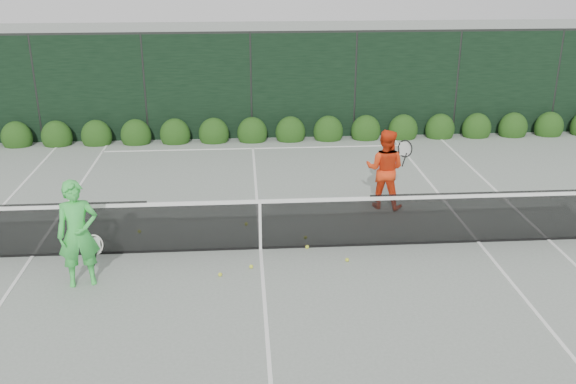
{
  "coord_description": "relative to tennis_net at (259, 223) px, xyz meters",
  "views": [
    {
      "loc": [
        -0.27,
        -10.7,
        5.18
      ],
      "look_at": [
        0.53,
        0.3,
        1.0
      ],
      "focal_mm": 40.0,
      "sensor_mm": 36.0,
      "label": 1
    }
  ],
  "objects": [
    {
      "name": "ground",
      "position": [
        0.02,
        0.0,
        -0.53
      ],
      "size": [
        80.0,
        80.0,
        0.0
      ],
      "primitive_type": "plane",
      "color": "gray",
      "rests_on": "ground"
    },
    {
      "name": "tennis_net",
      "position": [
        0.0,
        0.0,
        0.0
      ],
      "size": [
        12.9,
        0.1,
        1.07
      ],
      "color": "#113317",
      "rests_on": "ground"
    },
    {
      "name": "player_woman",
      "position": [
        -2.94,
        -1.08,
        0.37
      ],
      "size": [
        0.74,
        0.58,
        1.8
      ],
      "rotation": [
        0.0,
        0.0,
        0.25
      ],
      "color": "#3CCE4D",
      "rests_on": "ground"
    },
    {
      "name": "player_man",
      "position": [
        2.72,
        1.9,
        0.32
      ],
      "size": [
        1.02,
        0.92,
        1.71
      ],
      "rotation": [
        0.0,
        0.0,
        2.74
      ],
      "color": "#EE3B14",
      "rests_on": "ground"
    },
    {
      "name": "court_lines",
      "position": [
        0.02,
        0.0,
        -0.53
      ],
      "size": [
        11.03,
        23.83,
        0.01
      ],
      "color": "white",
      "rests_on": "ground"
    },
    {
      "name": "windscreen_fence",
      "position": [
        0.02,
        -2.71,
        0.98
      ],
      "size": [
        32.0,
        21.07,
        3.06
      ],
      "color": "black",
      "rests_on": "ground"
    },
    {
      "name": "hedge_row",
      "position": [
        0.02,
        7.15,
        -0.3
      ],
      "size": [
        31.66,
        0.65,
        0.94
      ],
      "color": "#18390F",
      "rests_on": "ground"
    },
    {
      "name": "tennis_balls",
      "position": [
        -0.01,
        -0.01,
        -0.5
      ],
      "size": [
        3.92,
        2.18,
        0.07
      ],
      "color": "yellow",
      "rests_on": "ground"
    }
  ]
}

